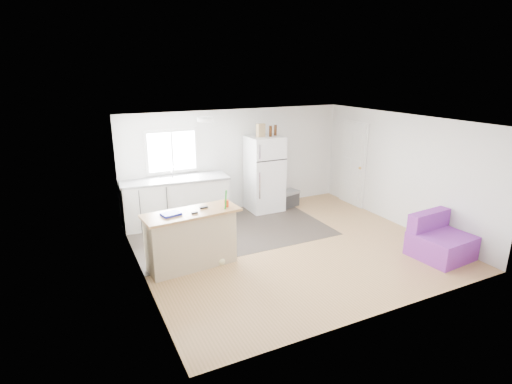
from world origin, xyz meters
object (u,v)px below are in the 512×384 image
Objects in this scene: cooler at (288,198)px; kitchen_cabinets at (176,201)px; refrigerator at (264,174)px; blue_tray at (171,214)px; cardboard_box at (261,130)px; bottle_right at (275,130)px; bottle_left at (271,131)px; mop at (222,251)px; red_cup at (227,203)px; peninsula at (191,239)px; purple_seat at (439,242)px; cleaner_jug at (218,256)px.

kitchen_cabinets is at bearing 163.42° from cooler.
refrigerator is 5.96× the size of blue_tray.
cooler is 1.90m from cardboard_box.
cooler is at bearing -7.67° from bottle_right.
bottle_right is (0.18, 0.10, 0.00)m from bottle_left.
mop is 11.39× the size of red_cup.
cardboard_box is at bearing 163.66° from cooler.
red_cup is 0.40× the size of blue_tray.
cardboard_box is 1.20× the size of bottle_left.
blue_tray is at bearing -101.28° from kitchen_cabinets.
peninsula is 3.53m from bottle_left.
refrigerator reaches higher than purple_seat.
peninsula is 0.58m from cleaner_jug.
bottle_left is (0.22, -0.07, -0.02)m from cardboard_box.
purple_seat is 4.00m from cleaner_jug.
purple_seat is at bearing -66.07° from bottle_left.
red_cup is 0.97m from blue_tray.
bottle_left is at bearing -42.23° from refrigerator.
peninsula is at bearing -93.06° from kitchen_cabinets.
cardboard_box reaches higher than purple_seat.
purple_seat is 4.23m from bottle_left.
refrigerator reaches higher than red_cup.
cleaner_jug is 0.23× the size of mop.
cardboard_box is (1.85, 2.19, 1.71)m from mop.
red_cup is at bearing -6.88° from peninsula.
bottle_left reaches higher than cooler.
peninsula is 1.22× the size of mop.
bottle_left is (2.89, 1.99, 0.90)m from blue_tray.
peninsula is at bearing -142.37° from bottle_left.
cardboard_box is at bearing 37.64° from blue_tray.
cardboard_box is 0.23m from bottle_left.
mop is 5.47× the size of bottle_right.
peninsula is 3.43m from cardboard_box.
bottle_left is (-1.58, 3.57, 1.63)m from purple_seat.
bottle_left reaches higher than kitchen_cabinets.
cleaner_jug is at bearing -136.62° from bottle_right.
refrigerator is 7.15× the size of bottle_right.
purple_seat is 3.35× the size of blue_tray.
bottle_left reaches higher than peninsula.
peninsula is at bearing -172.07° from cleaner_jug.
cleaner_jug is (-2.67, -2.13, -0.06)m from cooler.
purple_seat is 4.39m from cardboard_box.
red_cup is 3.08m from bottle_right.
cardboard_box reaches higher than refrigerator.
kitchen_cabinets is 5.34m from purple_seat.
bottle_left reaches higher than purple_seat.
cooler is 4.07m from blue_tray.
bottle_left is at bearing 32.42° from peninsula.
refrigerator reaches higher than peninsula.
purple_seat is (1.05, -3.62, 0.08)m from cooler.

